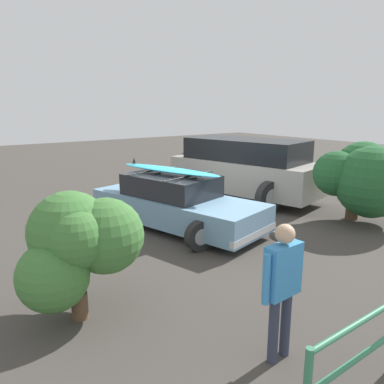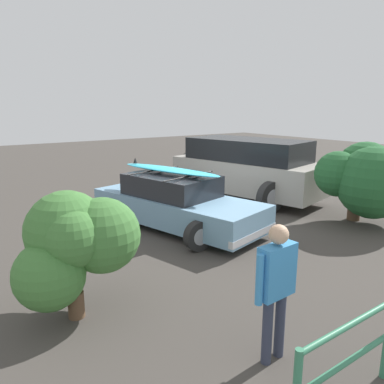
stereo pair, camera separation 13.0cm
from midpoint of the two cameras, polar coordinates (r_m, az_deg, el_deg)
ground_plane at (r=9.42m, az=1.28°, el=-4.13°), size 44.00×44.00×0.02m
parking_stripe at (r=9.73m, az=6.09°, el=-3.56°), size 0.12×3.66×0.00m
sedan_car at (r=8.66m, az=-2.09°, el=-1.56°), size 2.78×4.50×1.50m
suv_car at (r=11.37m, az=8.61°, el=3.65°), size 3.22×4.86×1.81m
person_bystander at (r=4.21m, az=13.60°, el=-13.05°), size 0.61×0.21×1.58m
bush_near_left at (r=5.20m, az=-16.69°, el=-7.37°), size 1.70×1.29×1.68m
bush_near_right at (r=9.68m, az=25.44°, el=1.78°), size 1.92×2.08×1.94m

